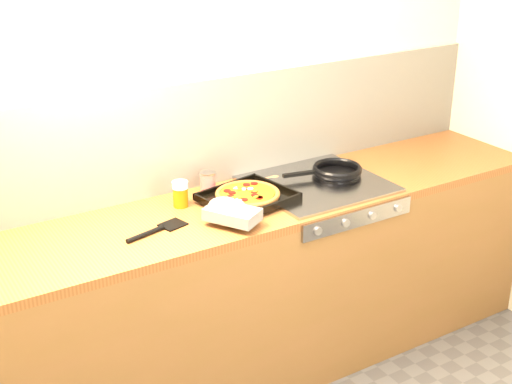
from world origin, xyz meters
TOP-DOWN VIEW (x-y plane):
  - room_shell at (0.00, 1.39)m, footprint 3.20×3.20m
  - counter_run at (0.00, 1.10)m, footprint 3.20×0.62m
  - stovetop at (0.45, 1.10)m, footprint 0.60×0.56m
  - pizza_on_tray at (0.01, 1.06)m, footprint 0.49×0.48m
  - frying_pan at (0.58, 1.13)m, footprint 0.42×0.29m
  - tomato_can at (-0.03, 1.28)m, footprint 0.09×0.09m
  - juice_glass at (-0.20, 1.22)m, footprint 0.09×0.09m
  - wooden_spoon at (0.23, 1.27)m, footprint 0.30×0.05m
  - black_spatula at (-0.40, 1.04)m, footprint 0.29×0.12m

SIDE VIEW (x-z plane):
  - counter_run at x=0.00m, z-range 0.00..0.90m
  - stovetop at x=0.45m, z-range 0.90..0.92m
  - black_spatula at x=-0.40m, z-range 0.90..0.92m
  - wooden_spoon at x=0.23m, z-range 0.90..0.92m
  - frying_pan at x=0.58m, z-range 0.92..0.96m
  - pizza_on_tray at x=0.01m, z-range 0.91..0.97m
  - tomato_can at x=-0.03m, z-range 0.90..1.00m
  - juice_glass at x=-0.20m, z-range 0.90..1.02m
  - room_shell at x=0.00m, z-range -0.45..2.75m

